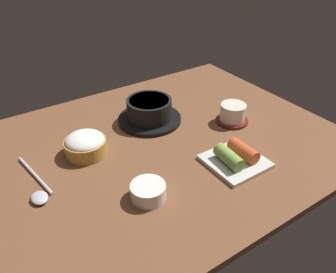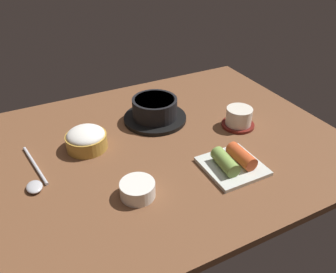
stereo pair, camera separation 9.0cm
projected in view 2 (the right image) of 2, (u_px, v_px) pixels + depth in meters
The scene contains 7 objects.
dining_table at pixel (158, 147), 92.62cm from camera, with size 100.00×76.00×2.00cm, color brown.
stone_pot at pixel (155, 110), 100.96cm from camera, with size 19.01×19.01×7.15cm.
rice_bowl at pixel (86, 139), 88.97cm from camera, with size 10.89×10.89×5.95cm.
tea_cup_with_saucer at pixel (239, 118), 98.28cm from camera, with size 9.65×9.65×5.83cm.
kimchi_plate at pixel (233, 162), 82.45cm from camera, with size 13.90×13.90×4.55cm.
side_bowl_near at pixel (138, 189), 74.14cm from camera, with size 7.90×7.90×3.61cm.
spoon at pixel (35, 179), 79.01cm from camera, with size 4.95×19.89×1.35cm.
Camera 2 is at (-31.87, -68.56, 54.63)cm, focal length 35.91 mm.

